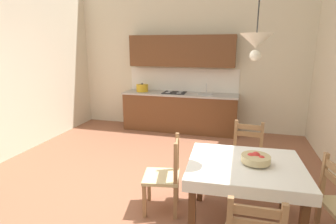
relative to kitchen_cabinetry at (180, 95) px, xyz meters
name	(u,v)px	position (x,y,z in m)	size (l,w,h in m)	color
ground_plane	(140,198)	(0.13, -2.98, -0.91)	(5.96, 7.11, 0.10)	#935B42
wall_back	(189,44)	(0.13, 0.33, 1.16)	(5.96, 0.12, 4.02)	beige
kitchen_cabinetry	(180,95)	(0.00, 0.00, 0.00)	(2.66, 0.63, 2.20)	brown
dining_table	(245,175)	(1.47, -3.29, -0.23)	(1.25, 1.08, 0.75)	#56331C
dining_chair_tv_side	(165,176)	(0.55, -3.21, -0.41)	(0.49, 0.49, 0.93)	#D1BC89
dining_chair_kitchen_side	(246,157)	(1.50, -2.36, -0.41)	(0.45, 0.45, 0.93)	#D1BC89
fruit_bowl	(256,159)	(1.57, -3.28, -0.04)	(0.30, 0.30, 0.12)	tan
pendant_lamp	(256,42)	(1.49, -3.23, 1.15)	(0.32, 0.32, 0.80)	black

